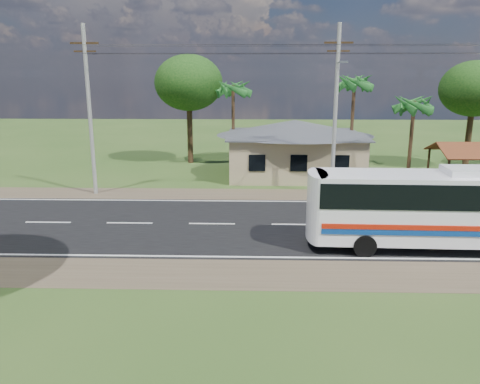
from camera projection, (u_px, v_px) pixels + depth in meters
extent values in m
plane|color=#2A4819|center=(295.00, 225.00, 25.25)|extent=(120.00, 120.00, 0.00)
cube|color=black|center=(295.00, 225.00, 25.25)|extent=(120.00, 10.00, 0.02)
cube|color=brown|center=(287.00, 195.00, 31.55)|extent=(120.00, 3.00, 0.01)
cube|color=brown|center=(309.00, 275.00, 18.95)|extent=(120.00, 3.00, 0.01)
cube|color=silver|center=(289.00, 201.00, 29.80)|extent=(120.00, 0.15, 0.01)
cube|color=silver|center=(304.00, 258.00, 20.69)|extent=(120.00, 0.15, 0.01)
cube|color=silver|center=(295.00, 224.00, 25.24)|extent=(120.00, 0.15, 0.01)
cube|color=tan|center=(294.00, 155.00, 37.42)|extent=(10.00, 8.00, 3.20)
cube|color=#4C4F54|center=(295.00, 134.00, 37.02)|extent=(10.60, 8.60, 0.10)
pyramid|color=#4C4F54|center=(295.00, 120.00, 36.74)|extent=(12.40, 10.00, 1.20)
cube|color=black|center=(257.00, 163.00, 33.59)|extent=(1.20, 0.08, 1.20)
cube|color=black|center=(299.00, 163.00, 33.51)|extent=(1.20, 0.08, 1.20)
cube|color=black|center=(341.00, 163.00, 33.42)|extent=(1.20, 0.08, 1.20)
cylinder|color=#3A2815|center=(448.00, 176.00, 31.13)|extent=(0.16, 0.16, 2.60)
cylinder|color=#3A2815|center=(428.00, 166.00, 34.62)|extent=(0.16, 0.16, 2.60)
cube|color=brown|center=(466.00, 146.00, 33.49)|extent=(5.20, 2.28, 0.90)
cube|color=#3A2815|center=(474.00, 143.00, 32.34)|extent=(5.20, 0.12, 0.12)
cube|color=#9E9E99|center=(473.00, 193.00, 30.24)|extent=(7.00, 0.30, 0.90)
cylinder|color=#9E9E99|center=(90.00, 112.00, 30.55)|extent=(0.26, 0.26, 11.00)
cube|color=#3A2815|center=(84.00, 43.00, 29.49)|extent=(1.80, 0.12, 0.12)
cube|color=#3A2815|center=(85.00, 51.00, 29.61)|extent=(1.40, 0.10, 0.10)
cylinder|color=#9E9E99|center=(335.00, 112.00, 30.11)|extent=(0.26, 0.26, 11.00)
cube|color=#3A2815|center=(339.00, 43.00, 29.06)|extent=(1.80, 0.12, 0.12)
cube|color=#3A2815|center=(338.00, 51.00, 29.18)|extent=(1.40, 0.10, 0.10)
cylinder|color=gray|center=(341.00, 62.00, 28.38)|extent=(0.08, 2.00, 0.08)
cube|color=gray|center=(344.00, 62.00, 27.41)|extent=(0.50, 0.18, 0.12)
cylinder|color=black|center=(211.00, 46.00, 29.32)|extent=(16.00, 0.02, 0.02)
cylinder|color=black|center=(460.00, 46.00, 28.90)|extent=(15.00, 0.02, 0.02)
cylinder|color=#47301E|center=(411.00, 142.00, 34.91)|extent=(0.28, 0.28, 6.00)
cylinder|color=#47301E|center=(352.00, 125.00, 39.18)|extent=(0.28, 0.28, 7.50)
cylinder|color=#47301E|center=(233.00, 127.00, 40.00)|extent=(0.28, 0.28, 7.00)
cylinder|color=#47301E|center=(190.00, 130.00, 42.17)|extent=(0.50, 0.50, 5.95)
ellipsoid|color=#0F330E|center=(189.00, 83.00, 41.15)|extent=(6.00, 6.00, 4.92)
cylinder|color=#47301E|center=(469.00, 136.00, 39.63)|extent=(0.50, 0.50, 5.60)
ellipsoid|color=#0F330E|center=(474.00, 89.00, 38.67)|extent=(5.60, 5.60, 4.59)
cube|color=white|center=(453.00, 207.00, 21.30)|extent=(12.41, 2.91, 3.09)
cube|color=black|center=(455.00, 191.00, 21.11)|extent=(12.47, 2.97, 1.13)
cube|color=black|center=(317.00, 197.00, 21.53)|extent=(0.19, 2.37, 1.85)
cube|color=#B11C0A|center=(463.00, 228.00, 20.17)|extent=(12.14, 0.37, 0.23)
cube|color=navy|center=(462.00, 234.00, 20.23)|extent=(12.14, 0.37, 0.23)
cylinder|color=black|center=(365.00, 246.00, 20.74)|extent=(1.04, 0.39, 1.03)
cylinder|color=black|center=(355.00, 229.00, 23.03)|extent=(1.04, 0.39, 1.03)
imported|color=black|center=(403.00, 190.00, 30.89)|extent=(1.79, 1.00, 0.89)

